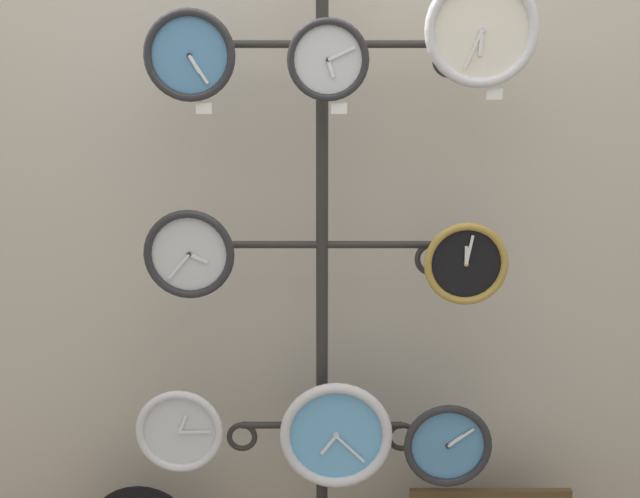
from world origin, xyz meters
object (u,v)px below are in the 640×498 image
(display_stand, at_px, (320,399))
(clock_bottom_right, at_px, (446,445))
(clock_middle_right, at_px, (464,263))
(clock_bottom_left, at_px, (178,431))
(clock_top_right, at_px, (479,30))
(clock_top_center, at_px, (326,60))
(clock_bottom_center, at_px, (334,435))
(clock_top_left, at_px, (187,55))
(clock_middle_left, at_px, (187,254))

(display_stand, xyz_separation_m, clock_bottom_right, (0.35, -0.09, -0.10))
(clock_middle_right, relative_size, clock_bottom_left, 0.91)
(clock_bottom_left, bearing_deg, display_stand, 12.71)
(clock_top_right, distance_m, clock_bottom_right, 1.11)
(display_stand, xyz_separation_m, clock_bottom_left, (-0.39, -0.09, -0.05))
(clock_top_center, bearing_deg, clock_middle_right, -0.15)
(clock_top_right, bearing_deg, clock_bottom_right, 141.67)
(display_stand, relative_size, clock_bottom_right, 7.56)
(clock_bottom_right, bearing_deg, clock_bottom_left, -179.78)
(clock_top_right, height_order, clock_bottom_center, clock_top_right)
(display_stand, xyz_separation_m, clock_middle_right, (0.37, -0.11, 0.43))
(display_stand, height_order, clock_middle_right, display_stand)
(clock_top_left, distance_m, clock_bottom_center, 1.08)
(clock_top_left, height_order, clock_top_right, clock_top_right)
(clock_middle_right, xyz_separation_m, clock_bottom_left, (-0.76, 0.02, -0.48))
(clock_top_right, height_order, clock_middle_left, clock_top_right)
(clock_top_center, height_order, clock_bottom_left, clock_top_center)
(clock_top_left, relative_size, clock_top_center, 1.12)
(clock_middle_left, xyz_separation_m, clock_bottom_left, (-0.05, 0.01, -0.50))
(display_stand, height_order, clock_bottom_right, display_stand)
(clock_middle_left, relative_size, clock_bottom_left, 0.98)
(clock_top_center, relative_size, clock_bottom_left, 0.84)
(display_stand, xyz_separation_m, clock_middle_left, (-0.34, -0.10, 0.45))
(clock_top_center, bearing_deg, display_stand, 97.53)
(clock_top_right, distance_m, clock_middle_left, 0.92)
(clock_middle_right, bearing_deg, clock_bottom_center, 176.45)
(clock_middle_left, height_order, clock_bottom_right, clock_middle_left)
(clock_top_left, distance_m, clock_top_right, 0.71)
(clock_top_right, height_order, clock_bottom_left, clock_top_right)
(clock_top_center, relative_size, clock_bottom_center, 0.65)
(clock_bottom_center, bearing_deg, clock_bottom_left, -179.97)
(clock_middle_left, relative_size, clock_bottom_center, 0.76)
(clock_middle_left, relative_size, clock_middle_right, 1.08)
(clock_bottom_left, bearing_deg, clock_top_center, -2.77)
(clock_top_left, distance_m, clock_middle_left, 0.50)
(display_stand, relative_size, clock_bottom_center, 5.95)
(clock_middle_left, bearing_deg, clock_top_left, -15.64)
(clock_middle_right, xyz_separation_m, clock_bottom_center, (-0.33, 0.02, -0.49))
(clock_middle_right, distance_m, clock_bottom_right, 0.53)
(clock_top_center, relative_size, clock_middle_right, 0.92)
(clock_middle_left, bearing_deg, clock_top_right, -1.35)
(clock_bottom_left, height_order, clock_bottom_center, clock_bottom_center)
(clock_middle_left, xyz_separation_m, clock_bottom_right, (0.69, 0.01, -0.55))
(clock_bottom_left, distance_m, clock_bottom_right, 0.74)
(clock_bottom_right, bearing_deg, clock_top_center, -176.16)
(clock_middle_right, bearing_deg, clock_top_right, -30.92)
(clock_middle_right, relative_size, clock_bottom_center, 0.71)
(clock_top_right, relative_size, clock_middle_left, 1.18)
(clock_top_center, bearing_deg, clock_bottom_center, 39.13)
(clock_top_right, distance_m, clock_bottom_center, 1.14)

